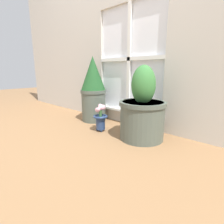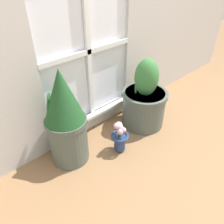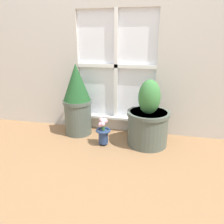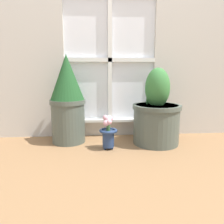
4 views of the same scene
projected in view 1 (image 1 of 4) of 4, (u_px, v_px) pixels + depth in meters
The scene contains 4 objects.
ground_plane at pixel (85, 138), 1.52m from camera, with size 10.00×10.00×0.00m, color olive.
potted_plant_left at pixel (93, 90), 1.97m from camera, with size 0.29×0.29×0.72m.
potted_plant_right at pixel (142, 112), 1.46m from camera, with size 0.39×0.39×0.62m.
flower_vase at pixel (100, 118), 1.67m from camera, with size 0.14×0.14×0.26m.
Camera 1 is at (1.14, -0.88, 0.57)m, focal length 28.00 mm.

